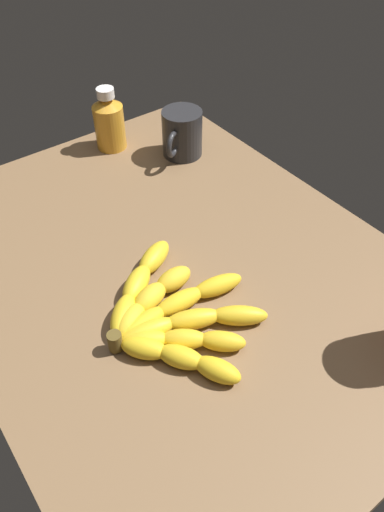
# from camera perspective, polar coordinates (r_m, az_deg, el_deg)

# --- Properties ---
(ground_plane) EXTENTS (0.87, 0.66, 0.03)m
(ground_plane) POSITION_cam_1_polar(r_m,az_deg,el_deg) (0.80, -2.21, -1.57)
(ground_plane) COLOR brown
(banana_bunch) EXTENTS (0.29, 0.23, 0.03)m
(banana_bunch) POSITION_cam_1_polar(r_m,az_deg,el_deg) (0.70, -2.74, -6.82)
(banana_bunch) COLOR yellow
(banana_bunch) RESTS_ON ground_plane
(honey_bottle) EXTENTS (0.06, 0.06, 0.13)m
(honey_bottle) POSITION_cam_1_polar(r_m,az_deg,el_deg) (1.04, -9.70, 15.30)
(honey_bottle) COLOR orange
(honey_bottle) RESTS_ON ground_plane
(coffee_mug) EXTENTS (0.09, 0.11, 0.09)m
(coffee_mug) POSITION_cam_1_polar(r_m,az_deg,el_deg) (1.01, -1.20, 14.15)
(coffee_mug) COLOR #262628
(coffee_mug) RESTS_ON ground_plane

